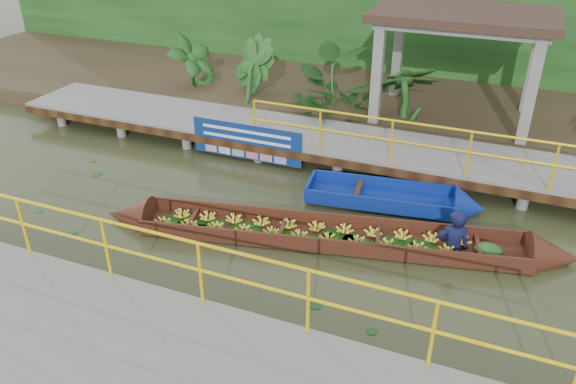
% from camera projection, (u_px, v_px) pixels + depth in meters
% --- Properties ---
extents(ground, '(80.00, 80.00, 0.00)m').
position_uv_depth(ground, '(247.00, 224.00, 11.09)').
color(ground, '#2E3319').
rests_on(ground, ground).
extents(land_strip, '(30.00, 8.00, 0.45)m').
position_uv_depth(land_strip, '(354.00, 96.00, 17.06)').
color(land_strip, '#312618').
rests_on(land_strip, ground).
extents(far_dock, '(16.00, 2.06, 1.66)m').
position_uv_depth(far_dock, '(309.00, 138.00, 13.63)').
color(far_dock, slate).
rests_on(far_dock, ground).
extents(near_dock, '(18.00, 2.40, 1.73)m').
position_uv_depth(near_dock, '(174.00, 380.00, 7.21)').
color(near_dock, slate).
rests_on(near_dock, ground).
extents(pavilion, '(4.40, 3.00, 3.00)m').
position_uv_depth(pavilion, '(464.00, 26.00, 13.85)').
color(pavilion, slate).
rests_on(pavilion, ground).
extents(foliage_backdrop, '(30.00, 0.80, 4.00)m').
position_uv_depth(foliage_backdrop, '(379.00, 20.00, 18.23)').
color(foliage_backdrop, '#163A12').
rests_on(foliage_backdrop, ground).
extents(vendor_boat, '(8.85, 2.68, 2.03)m').
position_uv_depth(vendor_boat, '(348.00, 232.00, 10.39)').
color(vendor_boat, '#33190E').
rests_on(vendor_boat, ground).
extents(moored_blue_boat, '(3.72, 1.38, 0.86)m').
position_uv_depth(moored_blue_boat, '(425.00, 203.00, 11.50)').
color(moored_blue_boat, navy).
rests_on(moored_blue_boat, ground).
extents(blue_banner, '(2.79, 0.04, 0.87)m').
position_uv_depth(blue_banner, '(246.00, 142.00, 13.23)').
color(blue_banner, navy).
rests_on(blue_banner, ground).
extents(tropical_plants, '(14.34, 1.34, 1.68)m').
position_uv_depth(tropical_plants, '(395.00, 91.00, 14.22)').
color(tropical_plants, '#163A12').
rests_on(tropical_plants, ground).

